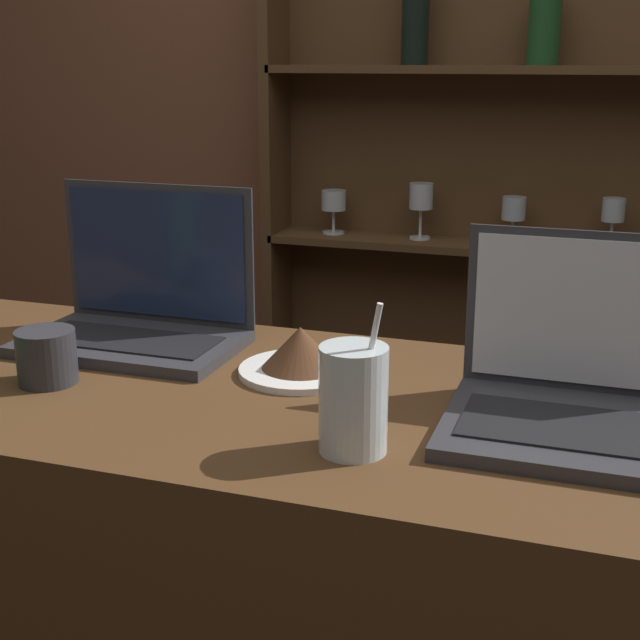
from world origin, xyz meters
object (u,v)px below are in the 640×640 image
cake_plate (301,354)px  water_glass (353,399)px  laptop_far (576,389)px  coffee_cup (47,357)px  laptop_near (141,307)px

cake_plate → water_glass: bearing=-57.0°
laptop_far → water_glass: (-0.24, -0.16, 0.02)m
coffee_cup → laptop_near: bearing=80.8°
laptop_near → laptop_far: (0.67, -0.13, -0.01)m
laptop_near → coffee_cup: size_ratio=4.04×
laptop_near → cake_plate: size_ratio=1.84×
cake_plate → coffee_cup: (-0.32, -0.15, 0.01)m
laptop_near → cake_plate: bearing=-11.8°
cake_plate → water_glass: 0.27m
water_glass → cake_plate: bearing=123.0°
laptop_far → coffee_cup: 0.71m
laptop_near → coffee_cup: bearing=-99.2°
cake_plate → coffee_cup: 0.35m
cake_plate → water_glass: size_ratio=1.01×
cake_plate → water_glass: (0.15, -0.22, 0.03)m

